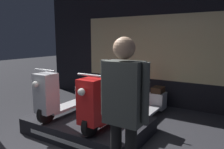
{
  "coord_description": "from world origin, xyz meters",
  "views": [
    {
      "loc": [
        2.3,
        -2.05,
        1.79
      ],
      "look_at": [
        -0.07,
        1.77,
        1.05
      ],
      "focal_mm": 35.0,
      "sensor_mm": 36.0,
      "label": 1
    }
  ],
  "objects_px": {
    "scooter_display_right": "(110,103)",
    "scooter_backrow_1": "(148,102)",
    "scooter_backrow_0": "(114,96)",
    "scooter_display_left": "(67,95)",
    "person_right_browsing": "(124,105)"
  },
  "relations": [
    {
      "from": "scooter_display_right",
      "to": "scooter_backrow_1",
      "type": "height_order",
      "value": "scooter_display_right"
    },
    {
      "from": "scooter_backrow_0",
      "to": "scooter_display_left",
      "type": "bearing_deg",
      "value": -101.73
    },
    {
      "from": "person_right_browsing",
      "to": "scooter_backrow_0",
      "type": "bearing_deg",
      "value": 123.23
    },
    {
      "from": "scooter_display_left",
      "to": "scooter_display_right",
      "type": "bearing_deg",
      "value": 0.0
    },
    {
      "from": "scooter_display_right",
      "to": "person_right_browsing",
      "type": "xyz_separation_m",
      "value": [
        0.89,
        -1.1,
        0.4
      ]
    },
    {
      "from": "scooter_display_left",
      "to": "scooter_backrow_1",
      "type": "bearing_deg",
      "value": 48.8
    },
    {
      "from": "scooter_display_left",
      "to": "scooter_backrow_0",
      "type": "relative_size",
      "value": 1.0
    },
    {
      "from": "scooter_backrow_0",
      "to": "person_right_browsing",
      "type": "bearing_deg",
      "value": -56.77
    },
    {
      "from": "scooter_display_right",
      "to": "scooter_backrow_0",
      "type": "bearing_deg",
      "value": 118.07
    },
    {
      "from": "person_right_browsing",
      "to": "scooter_backrow_1",
      "type": "bearing_deg",
      "value": 106.1
    },
    {
      "from": "scooter_display_right",
      "to": "scooter_backrow_1",
      "type": "bearing_deg",
      "value": 82.34
    },
    {
      "from": "scooter_backrow_0",
      "to": "scooter_backrow_1",
      "type": "relative_size",
      "value": 1.0
    },
    {
      "from": "scooter_display_left",
      "to": "person_right_browsing",
      "type": "height_order",
      "value": "person_right_browsing"
    },
    {
      "from": "scooter_display_right",
      "to": "scooter_backrow_0",
      "type": "xyz_separation_m",
      "value": [
        -0.72,
        1.34,
        -0.29
      ]
    },
    {
      "from": "scooter_backrow_0",
      "to": "person_right_browsing",
      "type": "xyz_separation_m",
      "value": [
        1.6,
        -2.45,
        0.69
      ]
    }
  ]
}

